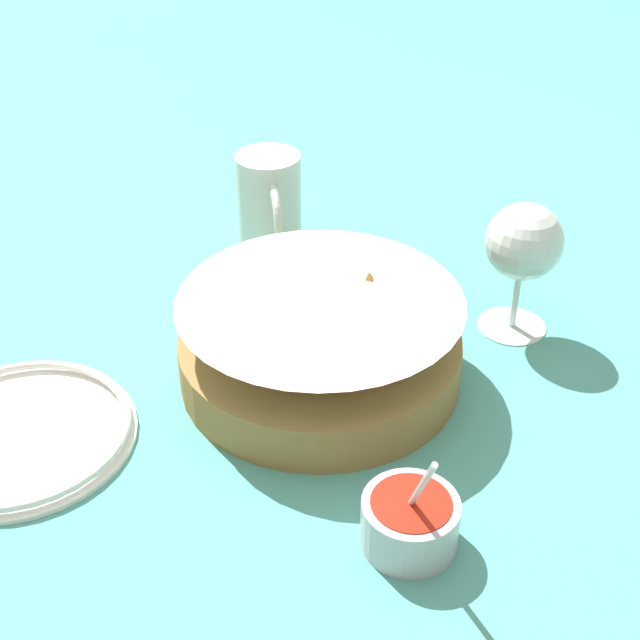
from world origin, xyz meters
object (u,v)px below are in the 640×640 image
(wine_glass, at_px, (523,246))
(beer_mug, at_px, (270,208))
(side_plate, at_px, (19,435))
(food_basket, at_px, (320,345))
(sauce_cup, at_px, (410,520))

(wine_glass, height_order, beer_mug, wine_glass)
(side_plate, bearing_deg, beer_mug, 137.97)
(food_basket, distance_m, side_plate, 0.28)
(food_basket, distance_m, sauce_cup, 0.22)
(sauce_cup, xyz_separation_m, side_plate, (-0.17, -0.31, -0.02))
(wine_glass, distance_m, side_plate, 0.50)
(sauce_cup, bearing_deg, wine_glass, 145.00)
(sauce_cup, bearing_deg, food_basket, -172.27)
(food_basket, xyz_separation_m, wine_glass, (-0.05, 0.21, 0.06))
(sauce_cup, relative_size, side_plate, 0.59)
(wine_glass, bearing_deg, side_plate, -79.91)
(food_basket, xyz_separation_m, sauce_cup, (0.21, 0.03, -0.01))
(beer_mug, relative_size, side_plate, 0.58)
(beer_mug, bearing_deg, sauce_cup, 5.08)
(sauce_cup, bearing_deg, beer_mug, -174.92)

